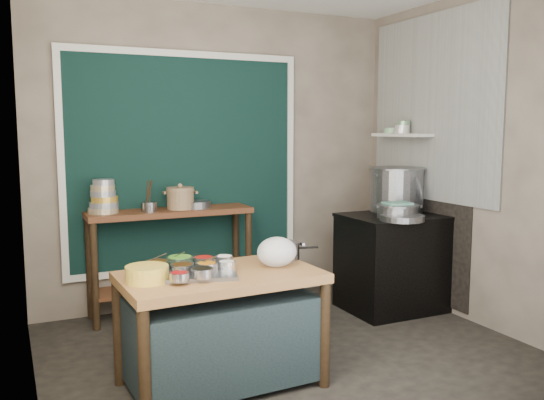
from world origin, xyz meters
name	(u,v)px	position (x,y,z in m)	size (l,w,h in m)	color
floor	(290,354)	(0.00, 0.00, -0.01)	(3.50, 3.00, 0.02)	#2D2922
back_wall	(219,156)	(0.00, 1.51, 1.40)	(3.50, 0.02, 2.80)	gray
left_wall	(24,173)	(-1.76, 0.00, 1.40)	(0.02, 3.00, 2.80)	gray
right_wall	(477,160)	(1.76, 0.00, 1.40)	(0.02, 3.00, 2.80)	gray
curtain_panel	(185,163)	(-0.35, 1.47, 1.35)	(2.10, 0.02, 1.90)	black
curtain_frame	(185,163)	(-0.35, 1.46, 1.35)	(2.22, 0.03, 2.02)	beige
tile_panel	(432,108)	(1.74, 0.55, 1.85)	(0.02, 1.70, 1.70)	#B2B2AA
soot_patch	(422,229)	(1.74, 0.65, 0.70)	(0.01, 1.30, 1.30)	black
wall_shelf	(402,135)	(1.63, 0.85, 1.60)	(0.22, 0.70, 0.03)	beige
prep_table	(221,330)	(-0.65, -0.30, 0.38)	(1.25, 0.72, 0.75)	brown
back_counter	(171,262)	(-0.55, 1.28, 0.47)	(1.45, 0.40, 0.95)	#582C19
stove_block	(394,264)	(1.35, 0.55, 0.42)	(0.90, 0.68, 0.85)	black
stove_top	(395,216)	(1.35, 0.55, 0.86)	(0.92, 0.69, 0.03)	black
condiment_tray	(192,273)	(-0.83, -0.28, 0.76)	(0.54, 0.39, 0.02)	gray
condiment_bowls	(187,267)	(-0.86, -0.26, 0.80)	(0.62, 0.47, 0.07)	gray
yellow_basin	(147,274)	(-1.12, -0.32, 0.80)	(0.26, 0.26, 0.10)	gold
saucepan	(285,251)	(-0.10, -0.12, 0.81)	(0.22, 0.22, 0.12)	gray
plastic_bag_a	(277,252)	(-0.26, -0.30, 0.85)	(0.27, 0.23, 0.20)	white
plastic_bag_b	(280,251)	(-0.21, -0.25, 0.84)	(0.24, 0.20, 0.18)	white
bowl_stack	(104,198)	(-1.12, 1.29, 1.08)	(0.26, 0.26, 0.29)	tan
utensil_cup	(149,207)	(-0.75, 1.22, 0.99)	(0.14, 0.14, 0.08)	gray
ceramic_crock	(180,199)	(-0.46, 1.27, 1.04)	(0.26, 0.26, 0.17)	#8B6A4C
wide_bowl	(197,204)	(-0.31, 1.27, 0.98)	(0.25, 0.25, 0.06)	gray
stock_pot	(396,189)	(1.50, 0.74, 1.09)	(0.53, 0.53, 0.42)	gray
pot_lid	(413,192)	(1.59, 0.60, 1.07)	(0.40, 0.40, 0.02)	gray
steamer	(397,211)	(1.25, 0.39, 0.94)	(0.38, 0.38, 0.12)	gray
green_cloth	(398,203)	(1.25, 0.39, 1.01)	(0.23, 0.17, 0.02)	#548C71
shallow_pan	(402,218)	(1.20, 0.25, 0.90)	(0.38, 0.38, 0.05)	gray
shelf_bowl_stack	(402,128)	(1.63, 0.85, 1.67)	(0.15, 0.15, 0.12)	silver
shelf_bowl_green	(391,131)	(1.63, 1.02, 1.64)	(0.15, 0.15, 0.05)	gray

